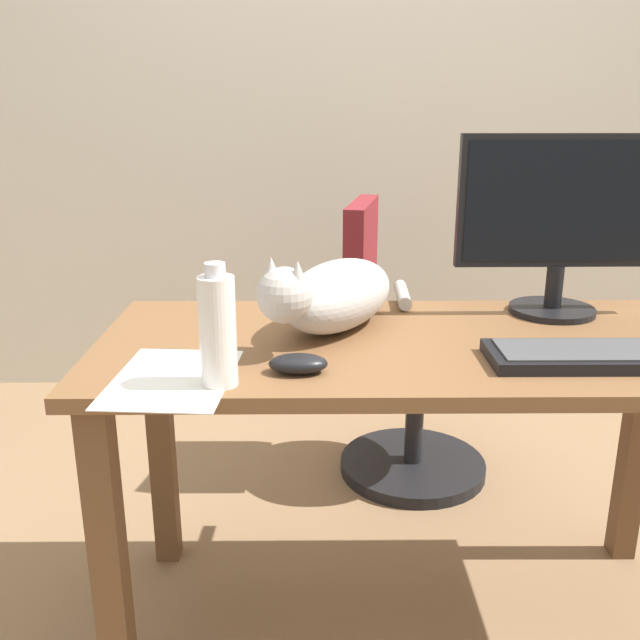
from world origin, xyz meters
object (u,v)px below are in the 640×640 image
office_chair (401,363)px  cat (334,295)px  computer_mouse (298,364)px  keyboard (603,356)px  monitor (561,218)px  water_bottle (218,330)px

office_chair → cat: cat is taller
office_chair → computer_mouse: office_chair is taller
keyboard → monitor: bearing=88.2°
water_bottle → monitor: bearing=30.5°
keyboard → computer_mouse: computer_mouse is taller
office_chair → computer_mouse: (-0.31, -0.89, 0.34)m
keyboard → water_bottle: size_ratio=1.99×
cat → computer_mouse: (-0.07, -0.25, -0.06)m
office_chair → monitor: 0.81m
water_bottle → keyboard: bearing=8.2°
monitor → computer_mouse: bearing=-147.6°
monitor → water_bottle: monitor is taller
monitor → cat: size_ratio=0.91×
keyboard → water_bottle: bearing=-171.8°
computer_mouse → water_bottle: (-0.14, -0.05, 0.08)m
water_bottle → cat: bearing=55.6°
monitor → keyboard: 0.39m
keyboard → cat: bearing=158.5°
computer_mouse → water_bottle: 0.17m
monitor → cat: bearing=-166.4°
office_chair → cat: bearing=-110.4°
monitor → keyboard: (-0.01, -0.33, -0.21)m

